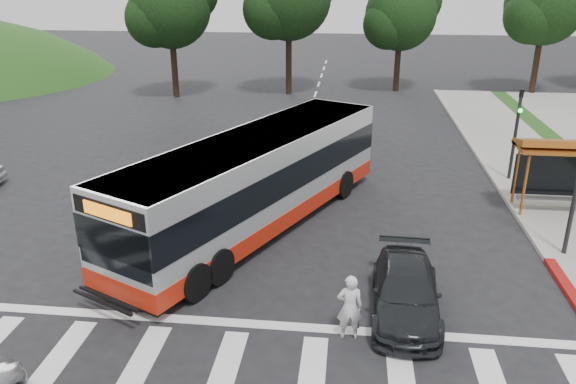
# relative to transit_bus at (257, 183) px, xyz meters

# --- Properties ---
(ground) EXTENTS (140.00, 140.00, 0.00)m
(ground) POSITION_rel_transit_bus_xyz_m (0.50, -2.65, -1.66)
(ground) COLOR black
(ground) RESTS_ON ground
(sidewalk_east) EXTENTS (4.00, 40.00, 0.12)m
(sidewalk_east) POSITION_rel_transit_bus_xyz_m (11.50, 5.35, -1.60)
(sidewalk_east) COLOR gray
(sidewalk_east) RESTS_ON ground
(curb_east) EXTENTS (0.30, 40.00, 0.15)m
(curb_east) POSITION_rel_transit_bus_xyz_m (9.50, 5.35, -1.58)
(curb_east) COLOR #9E9991
(curb_east) RESTS_ON ground
(crosswalk_ladder) EXTENTS (18.00, 2.60, 0.01)m
(crosswalk_ladder) POSITION_rel_transit_bus_xyz_m (0.50, -7.65, -1.65)
(crosswalk_ladder) COLOR silver
(crosswalk_ladder) RESTS_ON ground
(bus_shelter) EXTENTS (4.20, 1.60, 2.86)m
(bus_shelter) POSITION_rel_transit_bus_xyz_m (11.30, 2.46, 0.69)
(bus_shelter) COLOR #A6561B
(bus_shelter) RESTS_ON sidewalk_east
(traffic_signal_ne_short) EXTENTS (0.18, 0.37, 4.00)m
(traffic_signal_ne_short) POSITION_rel_transit_bus_xyz_m (10.10, 5.84, 0.82)
(traffic_signal_ne_short) COLOR black
(traffic_signal_ne_short) RESTS_ON ground
(tree_ne_a) EXTENTS (6.16, 5.74, 9.30)m
(tree_ne_a) POSITION_rel_transit_bus_xyz_m (16.58, 25.42, 4.74)
(tree_ne_a) COLOR black
(tree_ne_a) RESTS_ON parking_lot
(tree_north_b) EXTENTS (5.72, 5.33, 8.43)m
(tree_north_b) POSITION_rel_transit_bus_xyz_m (6.57, 25.41, 4.00)
(tree_north_b) COLOR black
(tree_north_b) RESTS_ON ground
(tree_north_c) EXTENTS (6.16, 5.74, 9.30)m
(tree_north_c) POSITION_rel_transit_bus_xyz_m (-9.42, 21.42, 4.64)
(tree_north_c) COLOR black
(tree_north_c) RESTS_ON ground
(transit_bus) EXTENTS (8.10, 12.75, 3.31)m
(transit_bus) POSITION_rel_transit_bus_xyz_m (0.00, 0.00, 0.00)
(transit_bus) COLOR #ABADAF
(transit_bus) RESTS_ON ground
(pedestrian) EXTENTS (0.67, 0.47, 1.75)m
(pedestrian) POSITION_rel_transit_bus_xyz_m (3.30, -6.22, -0.78)
(pedestrian) COLOR silver
(pedestrian) RESTS_ON ground
(dark_sedan) EXTENTS (1.94, 4.38, 1.25)m
(dark_sedan) POSITION_rel_transit_bus_xyz_m (4.77, -4.93, -1.03)
(dark_sedan) COLOR black
(dark_sedan) RESTS_ON ground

